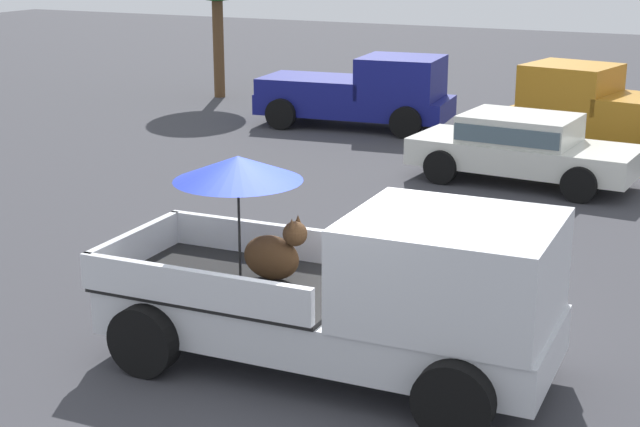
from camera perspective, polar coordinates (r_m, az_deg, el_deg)
ground_plane at (r=10.96m, az=0.40°, el=-9.02°), size 80.00×80.00×0.00m
pickup_truck_main at (r=10.43m, az=2.52°, el=-4.48°), size 5.11×2.38×2.31m
pickup_truck_red at (r=24.20m, az=2.53°, el=7.16°), size 4.95×2.54×1.80m
pickup_truck_far at (r=22.83m, az=16.81°, el=5.94°), size 5.06×2.90×1.80m
parked_sedan_near at (r=19.10m, az=11.85°, el=3.98°), size 4.42×2.22×1.33m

